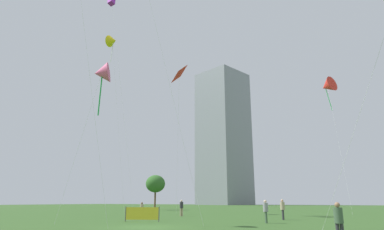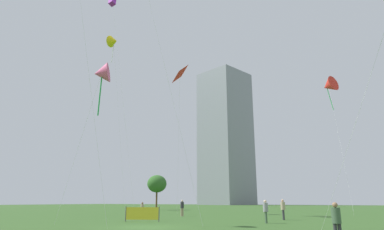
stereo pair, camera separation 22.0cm
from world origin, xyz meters
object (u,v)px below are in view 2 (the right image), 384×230
park_tree_0 (157,184)px  distant_highrise_0 (226,137)px  person_standing_0 (336,220)px  person_standing_2 (182,207)px  person_standing_3 (266,210)px  kite_flying_7 (329,86)px  kite_flying_5 (180,74)px  kite_flying_0 (112,0)px  event_banner (142,214)px  kite_flying_8 (114,41)px  person_standing_4 (283,208)px  kite_flying_3 (101,73)px  person_standing_1 (142,209)px

park_tree_0 → distant_highrise_0: 100.39m
person_standing_0 → person_standing_2: size_ratio=0.90×
person_standing_0 → person_standing_2: (-18.45, 18.60, 0.11)m
person_standing_3 → kite_flying_7: bearing=-35.5°
kite_flying_5 → distant_highrise_0: distant_highrise_0 is taller
kite_flying_0 → event_banner: size_ratio=10.77×
person_standing_3 → park_tree_0: 41.57m
kite_flying_5 → park_tree_0: kite_flying_5 is taller
kite_flying_5 → park_tree_0: bearing=131.2°
kite_flying_8 → event_banner: size_ratio=9.69×
person_standing_3 → person_standing_4: (-0.00, 5.39, 0.04)m
person_standing_0 → person_standing_2: bearing=-56.5°
person_standing_4 → park_tree_0: size_ratio=0.27×
person_standing_0 → kite_flying_5: kite_flying_5 is taller
kite_flying_7 → kite_flying_0: bearing=-137.8°
person_standing_3 → event_banner: 10.24m
kite_flying_0 → event_banner: (11.49, -6.49, -28.11)m
person_standing_4 → park_tree_0: 38.12m
person_standing_0 → kite_flying_3: (-16.71, 2.91, 10.64)m
kite_flying_3 → park_tree_0: bearing=118.7°
kite_flying_3 → kite_flying_5: (-3.38, 17.51, 6.62)m
kite_flying_3 → park_tree_0: size_ratio=1.87×
kite_flying_5 → event_banner: size_ratio=6.93×
person_standing_4 → kite_flying_8: bearing=-121.0°
person_standing_2 → event_banner: person_standing_2 is taller
kite_flying_7 → person_standing_3: bearing=-96.8°
person_standing_4 → kite_flying_3: (-10.31, -13.67, 10.52)m
person_standing_2 → distant_highrise_0: size_ratio=0.03×
kite_flying_3 → person_standing_0: bearing=-9.9°
person_standing_3 → kite_flying_8: bearing=42.5°
person_standing_2 → event_banner: bearing=-128.9°
person_standing_0 → person_standing_3: bearing=-71.6°
person_standing_3 → park_tree_0: size_ratio=0.26×
person_standing_4 → kite_flying_7: 27.04m
person_standing_2 → kite_flying_8: 28.28m
kite_flying_5 → kite_flying_7: (16.76, 16.35, 0.58)m
kite_flying_0 → event_banner: bearing=-29.4°
person_standing_0 → kite_flying_0: size_ratio=0.05×
event_banner → kite_flying_7: bearing=65.8°
person_standing_3 → person_standing_4: person_standing_4 is taller
person_standing_4 → kite_flying_8: size_ratio=0.07×
person_standing_1 → kite_flying_0: size_ratio=0.05×
kite_flying_7 → distant_highrise_0: size_ratio=0.31×
person_standing_3 → person_standing_1: bearing=56.0°
person_standing_2 → person_standing_4: size_ratio=0.99×
kite_flying_5 → person_standing_3: bearing=-34.0°
person_standing_0 → person_standing_1: size_ratio=1.04×
person_standing_0 → distant_highrise_0: 149.69m
person_standing_1 → park_tree_0: bearing=-33.2°
kite_flying_8 → person_standing_3: bearing=-18.8°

